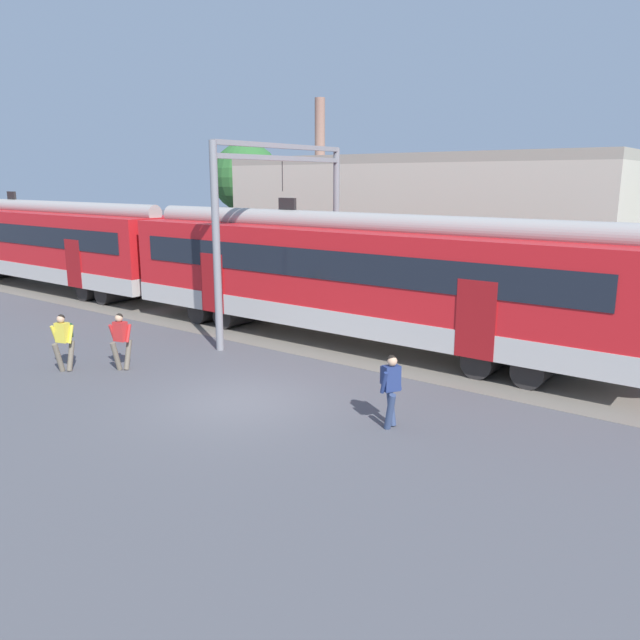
{
  "coord_description": "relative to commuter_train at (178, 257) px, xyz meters",
  "views": [
    {
      "loc": [
        10.3,
        -10.46,
        5.36
      ],
      "look_at": [
        0.34,
        2.82,
        1.6
      ],
      "focal_mm": 35.0,
      "sensor_mm": 36.0,
      "label": 1
    }
  ],
  "objects": [
    {
      "name": "ground_plane",
      "position": [
        9.46,
        -6.26,
        -2.25
      ],
      "size": [
        160.0,
        160.0,
        0.0
      ],
      "primitive_type": "plane",
      "color": "#515156"
    },
    {
      "name": "track_bed",
      "position": [
        -2.48,
        0.0,
        -2.25
      ],
      "size": [
        80.0,
        4.4,
        0.01
      ],
      "primitive_type": "cube",
      "color": "slate",
      "rests_on": "ground"
    },
    {
      "name": "commuter_train",
      "position": [
        0.0,
        0.0,
        0.0
      ],
      "size": [
        38.05,
        3.07,
        4.73
      ],
      "color": "#B7B2AD",
      "rests_on": "ground"
    },
    {
      "name": "pedestrian_yellow",
      "position": [
        3.72,
        -7.42,
        -1.26
      ],
      "size": [
        0.53,
        0.7,
        1.67
      ],
      "color": "#6B6051",
      "rests_on": "ground"
    },
    {
      "name": "pedestrian_red",
      "position": [
        4.92,
        -6.39,
        -1.29
      ],
      "size": [
        0.54,
        0.69,
        1.67
      ],
      "color": "#6B6051",
      "rests_on": "ground"
    },
    {
      "name": "pedestrian_navy",
      "position": [
        13.24,
        -5.45,
        -1.26
      ],
      "size": [
        0.56,
        0.66,
        1.67
      ],
      "color": "navy",
      "rests_on": "ground"
    },
    {
      "name": "catenary_gantry",
      "position": [
        5.61,
        0.0,
        2.06
      ],
      "size": [
        0.24,
        6.64,
        6.53
      ],
      "color": "gray",
      "rests_on": "ground"
    },
    {
      "name": "background_building",
      "position": [
        6.09,
        8.66,
        0.95
      ],
      "size": [
        17.93,
        5.0,
        9.2
      ],
      "color": "beige",
      "rests_on": "ground"
    },
    {
      "name": "street_tree_left",
      "position": [
        -6.69,
        11.18,
        3.17
      ],
      "size": [
        4.11,
        4.11,
        7.5
      ],
      "color": "brown",
      "rests_on": "ground"
    }
  ]
}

